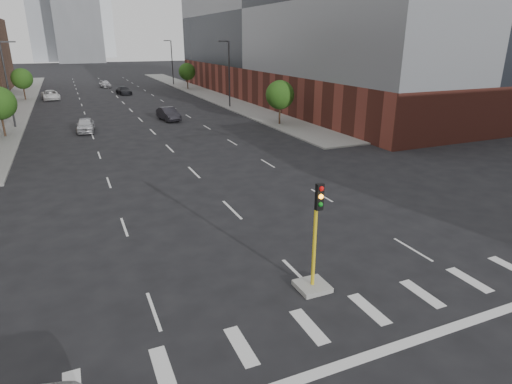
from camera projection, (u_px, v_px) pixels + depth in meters
sidewalk_left_far at (18, 101)px, 67.25m from camera, size 5.00×92.00×0.15m
sidewalk_right_far at (202, 92)px, 78.52m from camera, size 5.00×92.00×0.15m
building_right_main at (312, 28)px, 68.20m from camera, size 24.00×70.00×22.00m
tower_mid at (75, 6)px, 174.30m from camera, size 18.00×18.00×44.00m
median_traffic_signal at (314, 267)px, 16.43m from camera, size 1.20×1.20×4.40m
streetlight_right_a at (229, 71)px, 59.86m from camera, size 1.60×0.22×9.07m
streetlight_right_b at (172, 61)px, 90.08m from camera, size 1.60×0.22×9.07m
streetlight_left at (8, 81)px, 45.46m from camera, size 1.60×0.22×9.07m
tree_left_far at (22, 79)px, 67.37m from camera, size 3.20×3.20×4.85m
tree_right_near at (280, 95)px, 47.67m from camera, size 3.20×3.20×4.85m
tree_right_far at (187, 72)px, 82.21m from camera, size 3.20×3.20×4.85m
car_near_left at (85, 125)px, 44.93m from camera, size 2.14×4.44×1.46m
car_mid_right at (168, 114)px, 51.46m from camera, size 2.18×4.83×1.54m
car_far_left at (51, 95)px, 69.14m from camera, size 3.02×5.57×1.48m
car_deep_right at (124, 90)px, 75.79m from camera, size 2.61×4.98×1.38m
car_distant at (105, 84)px, 86.70m from camera, size 2.26×4.50×1.47m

